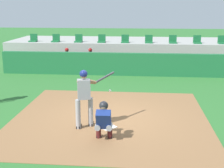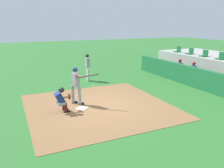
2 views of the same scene
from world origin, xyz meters
name	(u,v)px [view 1 (image 1 of 2)]	position (x,y,z in m)	size (l,w,h in m)	color
ground_plane	(110,118)	(0.00, 0.00, 0.00)	(80.00, 80.00, 0.00)	#2D6B2D
dirt_infield	(110,118)	(0.00, 0.00, 0.01)	(6.40, 6.40, 0.01)	olive
home_plate	(108,127)	(0.00, -0.80, 0.02)	(0.44, 0.44, 0.02)	white
batter_at_plate	(85,95)	(-0.68, -0.83, 1.04)	(1.09, 1.06, 1.80)	#99999E
catcher_crouched	(104,119)	(-0.01, -1.68, 0.61)	(0.49, 1.81, 1.13)	gray
dugout_wall	(122,64)	(0.00, 6.50, 0.60)	(13.00, 0.30, 1.20)	#1E6638
dugout_bench	(123,67)	(0.00, 7.50, 0.23)	(11.80, 0.44, 0.45)	olive
dugout_player_0	(67,59)	(-3.19, 7.34, 0.67)	(0.49, 0.70, 1.30)	#939399
dugout_player_1	(90,60)	(-1.85, 7.34, 0.67)	(0.49, 0.70, 1.30)	#939399
stands_platform	(126,50)	(0.00, 10.90, 0.70)	(15.00, 4.40, 1.40)	#9E9E99
stadium_seat_0	(33,39)	(-5.78, 9.38, 1.53)	(0.46, 0.46, 0.48)	#196033
stadium_seat_1	(56,40)	(-4.33, 9.38, 1.53)	(0.46, 0.46, 0.48)	#196033
stadium_seat_2	(79,40)	(-2.89, 9.38, 1.53)	(0.46, 0.46, 0.48)	#196033
stadium_seat_3	(102,40)	(-1.44, 9.38, 1.53)	(0.46, 0.46, 0.48)	#196033
stadium_seat_4	(125,40)	(0.00, 9.38, 1.53)	(0.46, 0.46, 0.48)	#196033
stadium_seat_5	(149,41)	(1.44, 9.38, 1.53)	(0.46, 0.46, 0.48)	#196033
stadium_seat_6	(173,41)	(2.89, 9.38, 1.53)	(0.46, 0.46, 0.48)	#196033
stadium_seat_7	(197,41)	(4.33, 9.38, 1.53)	(0.46, 0.46, 0.48)	#196033
stadium_seat_8	(222,41)	(5.78, 9.38, 1.53)	(0.46, 0.46, 0.48)	#196033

